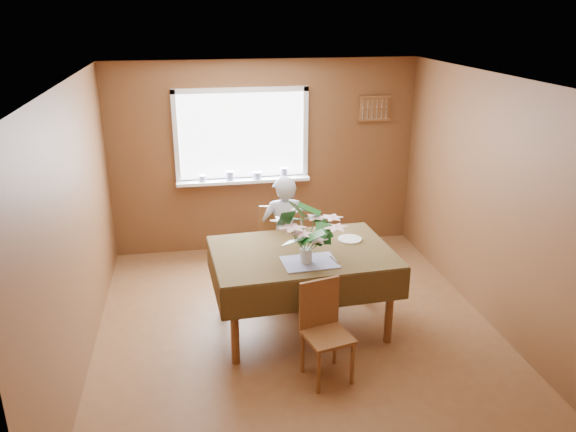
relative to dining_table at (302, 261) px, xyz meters
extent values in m
plane|color=brown|center=(-0.06, -0.08, -0.75)|extent=(4.50, 4.50, 0.00)
plane|color=white|center=(-0.06, -0.08, 1.75)|extent=(4.50, 4.50, 0.00)
plane|color=brown|center=(-0.06, 2.17, 0.50)|extent=(4.00, 0.00, 4.00)
plane|color=brown|center=(-0.06, -2.33, 0.50)|extent=(4.00, 0.00, 4.00)
plane|color=brown|center=(-2.06, -0.08, 0.50)|extent=(0.00, 4.50, 4.50)
plane|color=brown|center=(1.94, -0.08, 0.50)|extent=(0.00, 4.50, 4.50)
cube|color=white|center=(-0.36, 2.15, 0.80)|extent=(1.60, 0.01, 1.10)
cube|color=white|center=(-0.36, 2.14, 1.38)|extent=(1.72, 0.06, 0.06)
cube|color=white|center=(-0.36, 2.14, 0.22)|extent=(1.72, 0.06, 0.06)
cube|color=white|center=(-1.19, 2.14, 0.80)|extent=(0.06, 0.06, 1.22)
cube|color=white|center=(0.47, 2.14, 0.80)|extent=(0.06, 0.06, 1.22)
cube|color=white|center=(-0.36, 2.07, 0.23)|extent=(1.72, 0.20, 0.04)
cylinder|color=white|center=(-0.89, 2.05, 0.29)|extent=(0.09, 0.09, 0.08)
cylinder|color=white|center=(-0.53, 2.05, 0.31)|extent=(0.11, 0.11, 0.12)
cylinder|color=white|center=(-0.18, 2.05, 0.30)|extent=(0.12, 0.12, 0.09)
cylinder|color=white|center=(0.17, 2.05, 0.32)|extent=(0.10, 0.10, 0.13)
cube|color=brown|center=(1.39, 2.14, 1.10)|extent=(0.40, 0.03, 0.30)
cube|color=brown|center=(1.39, 2.13, 1.25)|extent=(0.44, 0.04, 0.03)
cube|color=brown|center=(1.39, 2.13, 0.95)|extent=(0.44, 0.04, 0.03)
cylinder|color=brown|center=(-0.72, -0.51, -0.35)|extent=(0.08, 0.08, 0.80)
cylinder|color=brown|center=(0.78, -0.42, -0.35)|extent=(0.08, 0.08, 0.80)
cylinder|color=brown|center=(-0.78, 0.43, -0.35)|extent=(0.08, 0.08, 0.80)
cylinder|color=brown|center=(0.72, 0.51, -0.35)|extent=(0.08, 0.08, 0.80)
cube|color=brown|center=(0.00, 0.00, 0.07)|extent=(1.74, 1.21, 0.04)
cube|color=#392A15|center=(0.00, 0.00, 0.10)|extent=(1.81, 1.28, 0.01)
cube|color=#392A15|center=(0.03, -0.59, -0.06)|extent=(1.75, 0.11, 0.31)
cube|color=#392A15|center=(-0.03, 0.60, -0.06)|extent=(1.75, 0.11, 0.31)
cube|color=#392A15|center=(-0.87, -0.05, -0.06)|extent=(0.08, 1.19, 0.31)
cube|color=#392A15|center=(0.87, 0.05, -0.06)|extent=(0.08, 1.19, 0.31)
cube|color=#4C81D9|center=(0.02, -0.28, 0.11)|extent=(0.52, 0.40, 0.01)
cylinder|color=brown|center=(0.15, 1.17, -0.50)|extent=(0.04, 0.04, 0.49)
cylinder|color=brown|center=(-0.24, 1.21, -0.50)|extent=(0.04, 0.04, 0.49)
cylinder|color=brown|center=(0.11, 0.79, -0.50)|extent=(0.04, 0.04, 0.49)
cylinder|color=brown|center=(-0.28, 0.83, -0.50)|extent=(0.04, 0.04, 0.49)
cube|color=brown|center=(-0.07, 1.00, -0.25)|extent=(0.50, 0.50, 0.03)
cube|color=brown|center=(-0.09, 0.79, 0.04)|extent=(0.45, 0.08, 0.54)
cylinder|color=brown|center=(-0.07, -1.07, -0.54)|extent=(0.04, 0.04, 0.41)
cylinder|color=brown|center=(0.24, -1.00, -0.54)|extent=(0.04, 0.04, 0.41)
cylinder|color=brown|center=(-0.15, -0.75, -0.54)|extent=(0.04, 0.04, 0.41)
cylinder|color=brown|center=(0.17, -0.68, -0.54)|extent=(0.04, 0.04, 0.41)
cube|color=brown|center=(0.05, -0.88, -0.33)|extent=(0.46, 0.46, 0.03)
cube|color=brown|center=(0.01, -0.71, -0.08)|extent=(0.38, 0.11, 0.45)
imported|color=white|center=(-0.05, 0.81, -0.05)|extent=(0.51, 0.34, 1.39)
cylinder|color=white|center=(-0.02, -0.27, 0.18)|extent=(0.11, 0.11, 0.14)
cylinder|color=#33662D|center=(-0.02, -0.27, 0.29)|extent=(0.07, 0.07, 0.10)
cylinder|color=white|center=(0.54, 0.18, 0.11)|extent=(0.29, 0.29, 0.01)
cube|color=silver|center=(0.25, -0.29, 0.12)|extent=(0.06, 0.20, 0.00)
camera|label=1|loc=(-1.03, -4.93, 2.34)|focal=35.00mm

